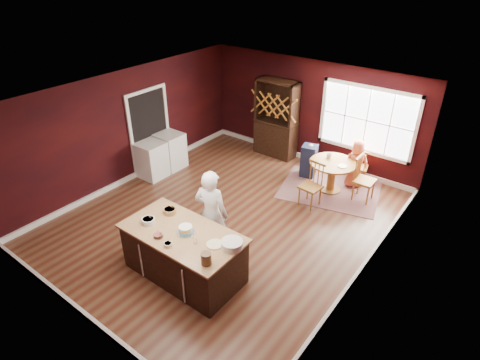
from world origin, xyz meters
name	(u,v)px	position (x,y,z in m)	size (l,w,h in m)	color
room_shell	(226,162)	(0.00, 0.00, 1.35)	(7.00, 7.00, 7.00)	brown
window	(367,120)	(1.50, 3.47, 1.50)	(2.36, 0.10, 1.66)	white
doorway	(150,132)	(-2.97, 0.60, 1.02)	(0.08, 1.26, 2.13)	white
kitchen_island	(184,254)	(0.49, -1.79, 0.44)	(2.12, 1.11, 0.92)	black
dining_table	(332,170)	(1.25, 2.38, 0.53)	(1.08, 1.08, 0.75)	brown
baker	(211,214)	(0.49, -1.05, 0.88)	(0.64, 0.42, 1.76)	silver
layer_cake	(186,230)	(0.55, -1.77, 0.98)	(0.32, 0.32, 0.13)	white
bowl_blue	(148,221)	(-0.15, -1.96, 0.96)	(0.23, 0.23, 0.09)	white
bowl_yellow	(170,211)	(-0.08, -1.52, 0.96)	(0.23, 0.23, 0.09)	#9F7B48
bowl_pink	(158,236)	(0.28, -2.13, 0.95)	(0.15, 0.15, 0.06)	silver
bowl_olive	(168,244)	(0.56, -2.18, 0.95)	(0.14, 0.14, 0.05)	beige
drinking_glass	(195,240)	(0.86, -1.88, 0.99)	(0.07, 0.07, 0.15)	silver
dinner_plate	(215,244)	(1.14, -1.72, 0.93)	(0.27, 0.27, 0.02)	beige
white_tub	(232,244)	(1.40, -1.60, 0.98)	(0.35, 0.35, 0.12)	silver
stoneware_crock	(206,259)	(1.33, -2.13, 1.02)	(0.16, 0.16, 0.20)	#432D1E
rug	(330,190)	(1.25, 2.38, 0.01)	(2.25, 1.74, 0.01)	brown
chair_east	(365,179)	(2.02, 2.45, 0.54)	(0.45, 0.43, 1.08)	brown
chair_south	(311,185)	(1.17, 1.50, 0.52)	(0.44, 0.42, 1.04)	brown
chair_north	(359,166)	(1.62, 3.10, 0.48)	(0.40, 0.38, 0.95)	brown
seated_woman	(356,164)	(1.60, 2.91, 0.59)	(0.58, 0.38, 1.19)	#C05337
high_chair	(309,160)	(0.47, 2.68, 0.44)	(0.35, 0.35, 0.87)	black
toddler	(312,146)	(0.50, 2.73, 0.81)	(0.18, 0.14, 0.26)	#8CA5BF
table_plate	(342,166)	(1.50, 2.31, 0.76)	(0.22, 0.22, 0.02)	beige
table_cup	(329,155)	(1.06, 2.55, 0.80)	(0.13, 0.13, 0.10)	white
hutch	(276,119)	(-0.87, 3.22, 1.06)	(1.15, 0.48, 2.11)	black
washer	(152,160)	(-2.64, 0.28, 0.46)	(0.63, 0.61, 0.91)	silver
dryer	(170,151)	(-2.64, 0.92, 0.47)	(0.64, 0.62, 0.93)	white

